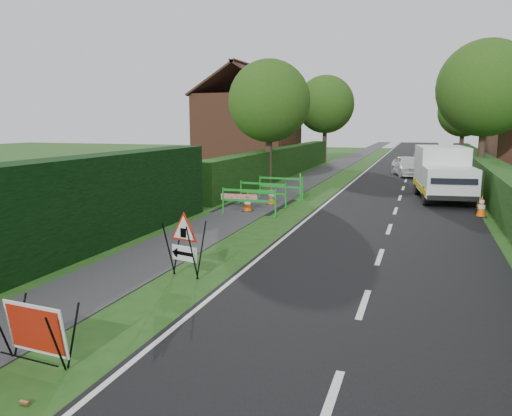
# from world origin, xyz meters

# --- Properties ---
(ground) EXTENTS (120.00, 120.00, 0.00)m
(ground) POSITION_xyz_m (0.00, 0.00, 0.00)
(ground) COLOR #1A4A15
(ground) RESTS_ON ground
(road_surface) EXTENTS (6.00, 90.00, 0.02)m
(road_surface) POSITION_xyz_m (2.50, 35.00, 0.00)
(road_surface) COLOR black
(road_surface) RESTS_ON ground
(footpath) EXTENTS (2.00, 90.00, 0.02)m
(footpath) POSITION_xyz_m (-3.00, 35.00, 0.01)
(footpath) COLOR #2D2D30
(footpath) RESTS_ON ground
(hedge_west_near) EXTENTS (1.10, 18.00, 2.50)m
(hedge_west_near) POSITION_xyz_m (-5.00, 0.00, 0.00)
(hedge_west_near) COLOR black
(hedge_west_near) RESTS_ON ground
(hedge_west_far) EXTENTS (1.00, 24.00, 1.80)m
(hedge_west_far) POSITION_xyz_m (-5.00, 22.00, 0.00)
(hedge_west_far) COLOR #14380F
(hedge_west_far) RESTS_ON ground
(hedge_east) EXTENTS (1.20, 50.00, 1.50)m
(hedge_east) POSITION_xyz_m (6.50, 16.00, 0.00)
(hedge_east) COLOR #14380F
(hedge_east) RESTS_ON ground
(house_west) EXTENTS (7.50, 7.40, 7.88)m
(house_west) POSITION_xyz_m (-10.00, 30.00, 2.90)
(house_west) COLOR brown
(house_west) RESTS_ON ground
(tree_nw) EXTENTS (4.40, 4.40, 6.70)m
(tree_nw) POSITION_xyz_m (-4.60, 18.00, 4.48)
(tree_nw) COLOR #2D2116
(tree_nw) RESTS_ON ground
(tree_ne) EXTENTS (5.20, 5.20, 7.79)m
(tree_ne) POSITION_xyz_m (6.40, 22.00, 5.17)
(tree_ne) COLOR #2D2116
(tree_ne) RESTS_ON ground
(tree_fw) EXTENTS (4.80, 4.80, 7.24)m
(tree_fw) POSITION_xyz_m (-4.60, 34.00, 4.83)
(tree_fw) COLOR #2D2116
(tree_fw) RESTS_ON ground
(tree_fe) EXTENTS (4.20, 4.20, 6.33)m
(tree_fe) POSITION_xyz_m (6.40, 38.00, 4.22)
(tree_fe) COLOR #2D2116
(tree_fe) RESTS_ON ground
(red_rect_sign) EXTENTS (1.09, 0.71, 0.89)m
(red_rect_sign) POSITION_xyz_m (-1.59, -2.82, 0.51)
(red_rect_sign) COLOR black
(red_rect_sign) RESTS_ON ground
(triangle_sign) EXTENTS (1.02, 1.02, 1.23)m
(triangle_sign) POSITION_xyz_m (-1.46, 1.43, 0.86)
(triangle_sign) COLOR black
(triangle_sign) RESTS_ON ground
(works_van) EXTENTS (2.57, 5.27, 2.31)m
(works_van) POSITION_xyz_m (4.25, 15.10, 1.22)
(works_van) COLOR silver
(works_van) RESTS_ON ground
(traffic_cone_0) EXTENTS (0.38, 0.38, 0.79)m
(traffic_cone_0) POSITION_xyz_m (5.49, 11.26, 0.39)
(traffic_cone_0) COLOR black
(traffic_cone_0) RESTS_ON ground
(traffic_cone_1) EXTENTS (0.38, 0.38, 0.79)m
(traffic_cone_1) POSITION_xyz_m (5.44, 13.47, 0.39)
(traffic_cone_1) COLOR black
(traffic_cone_1) RESTS_ON ground
(traffic_cone_2) EXTENTS (0.38, 0.38, 0.79)m
(traffic_cone_2) POSITION_xyz_m (4.97, 15.84, 0.39)
(traffic_cone_2) COLOR black
(traffic_cone_2) RESTS_ON ground
(traffic_cone_3) EXTENTS (0.38, 0.38, 0.79)m
(traffic_cone_3) POSITION_xyz_m (-2.85, 9.60, 0.39)
(traffic_cone_3) COLOR black
(traffic_cone_3) RESTS_ON ground
(traffic_cone_4) EXTENTS (0.38, 0.38, 0.79)m
(traffic_cone_4) POSITION_xyz_m (-2.46, 11.43, 0.39)
(traffic_cone_4) COLOR black
(traffic_cone_4) RESTS_ON ground
(ped_barrier_0) EXTENTS (2.07, 0.45, 1.00)m
(ped_barrier_0) POSITION_xyz_m (-2.55, 8.89, 0.63)
(ped_barrier_0) COLOR #198E24
(ped_barrier_0) RESTS_ON ground
(ped_barrier_1) EXTENTS (2.09, 0.59, 1.00)m
(ped_barrier_1) POSITION_xyz_m (-2.68, 10.98, 0.63)
(ped_barrier_1) COLOR #198E24
(ped_barrier_1) RESTS_ON ground
(ped_barrier_2) EXTENTS (2.08, 0.48, 1.00)m
(ped_barrier_2) POSITION_xyz_m (-2.53, 13.10, 0.63)
(ped_barrier_2) COLOR #198E24
(ped_barrier_2) RESTS_ON ground
(ped_barrier_3) EXTENTS (0.86, 2.08, 1.00)m
(ped_barrier_3) POSITION_xyz_m (-1.86, 13.97, 0.63)
(ped_barrier_3) COLOR #198E24
(ped_barrier_3) RESTS_ON ground
(redwhite_plank) EXTENTS (1.50, 0.12, 0.25)m
(redwhite_plank) POSITION_xyz_m (-3.43, 10.20, 0.00)
(redwhite_plank) COLOR red
(redwhite_plank) RESTS_ON ground
(litter_can) EXTENTS (0.12, 0.07, 0.07)m
(litter_can) POSITION_xyz_m (-0.99, -3.71, 0.00)
(litter_can) COLOR #BF7F4C
(litter_can) RESTS_ON ground
(hatchback_car) EXTENTS (2.41, 4.07, 1.30)m
(hatchback_car) POSITION_xyz_m (2.47, 24.91, 0.65)
(hatchback_car) COLOR white
(hatchback_car) RESTS_ON ground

